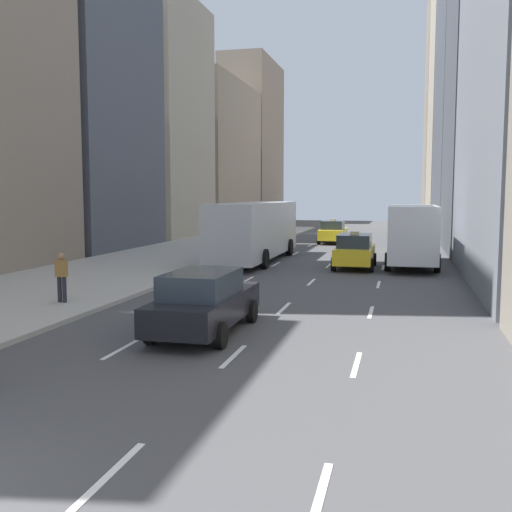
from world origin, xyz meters
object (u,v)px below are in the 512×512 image
(sedan_black_near, at_px, (204,301))
(box_truck, at_px, (412,233))
(taxi_second, at_px, (355,251))
(taxi_third, at_px, (410,238))
(pedestrian_far_walking, at_px, (61,275))
(taxi_lead, at_px, (333,232))
(city_bus, at_px, (255,229))

(sedan_black_near, xyz_separation_m, box_truck, (5.60, 16.64, 0.84))
(taxi_second, bearing_deg, taxi_third, 74.26)
(pedestrian_far_walking, bearing_deg, taxi_lead, 78.24)
(pedestrian_far_walking, bearing_deg, city_bus, 78.50)
(sedan_black_near, bearing_deg, pedestrian_far_walking, 156.97)
(sedan_black_near, relative_size, city_bus, 0.43)
(taxi_lead, bearing_deg, pedestrian_far_walking, -101.76)
(taxi_third, bearing_deg, box_truck, -90.00)
(taxi_second, xyz_separation_m, city_bus, (-5.61, 1.93, 0.91))
(taxi_lead, bearing_deg, taxi_third, -42.74)
(city_bus, distance_m, box_truck, 8.43)
(taxi_third, xyz_separation_m, box_truck, (0.00, -8.49, 0.83))
(taxi_third, bearing_deg, taxi_lead, 137.26)
(taxi_lead, relative_size, taxi_second, 1.00)
(taxi_lead, distance_m, box_truck, 14.79)
(taxi_second, distance_m, taxi_third, 10.32)
(city_bus, bearing_deg, box_truck, -3.28)
(taxi_third, bearing_deg, taxi_second, -105.74)
(taxi_lead, height_order, taxi_third, same)
(taxi_lead, xyz_separation_m, box_truck, (5.60, -13.66, 0.83))
(sedan_black_near, height_order, pedestrian_far_walking, pedestrian_far_walking)
(pedestrian_far_walking, bearing_deg, box_truck, 51.21)
(taxi_lead, height_order, taxi_second, same)
(taxi_second, distance_m, pedestrian_far_walking, 15.36)
(sedan_black_near, bearing_deg, taxi_third, 77.43)
(sedan_black_near, distance_m, box_truck, 17.57)
(box_truck, bearing_deg, pedestrian_far_walking, -128.79)
(city_bus, distance_m, pedestrian_far_walking, 14.97)
(box_truck, distance_m, pedestrian_far_walking, 18.20)
(taxi_lead, distance_m, taxi_third, 7.62)
(sedan_black_near, bearing_deg, box_truck, 71.39)
(city_bus, height_order, box_truck, city_bus)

